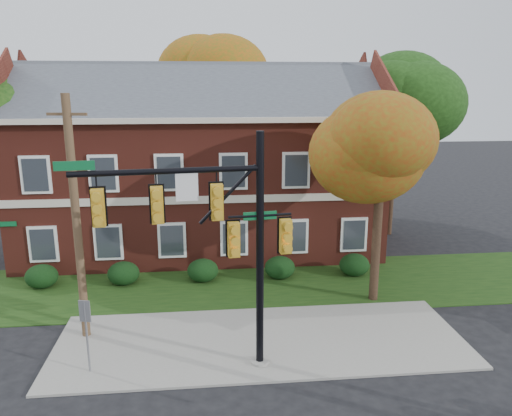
{
  "coord_description": "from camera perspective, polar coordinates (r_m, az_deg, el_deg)",
  "views": [
    {
      "loc": [
        -1.78,
        -14.52,
        8.66
      ],
      "look_at": [
        0.03,
        3.0,
        4.28
      ],
      "focal_mm": 35.0,
      "sensor_mm": 36.0,
      "label": 1
    }
  ],
  "objects": [
    {
      "name": "traffic_signal",
      "position": [
        14.53,
        -4.65,
        -2.4
      ],
      "size": [
        6.59,
        0.98,
        7.38
      ],
      "rotation": [
        0.0,
        0.0,
        0.11
      ],
      "color": "gray",
      "rests_on": "ground"
    },
    {
      "name": "tree_right_rear",
      "position": [
        29.5,
        16.59,
        12.34
      ],
      "size": [
        6.3,
        5.95,
        10.62
      ],
      "color": "black",
      "rests_on": "ground"
    },
    {
      "name": "sign_post",
      "position": [
        16.22,
        -18.86,
        -12.49
      ],
      "size": [
        0.35,
        0.13,
        2.42
      ],
      "rotation": [
        0.0,
        0.0,
        -0.26
      ],
      "color": "slate",
      "rests_on": "ground"
    },
    {
      "name": "grass_strip",
      "position": [
        22.34,
        -0.87,
        -8.81
      ],
      "size": [
        30.0,
        6.0,
        0.04
      ],
      "primitive_type": "cube",
      "color": "#193811",
      "rests_on": "ground"
    },
    {
      "name": "utility_pole",
      "position": [
        17.62,
        -19.84,
        -1.35
      ],
      "size": [
        1.3,
        0.33,
        8.4
      ],
      "rotation": [
        0.0,
        0.0,
        -0.18
      ],
      "color": "brown",
      "rests_on": "ground"
    },
    {
      "name": "apartment_building",
      "position": [
        26.73,
        -6.34,
        5.97
      ],
      "size": [
        18.8,
        8.8,
        9.74
      ],
      "color": "maroon",
      "rests_on": "ground"
    },
    {
      "name": "hedge_far_right",
      "position": [
        23.72,
        11.17,
        -6.39
      ],
      "size": [
        1.4,
        1.26,
        1.05
      ],
      "primitive_type": "ellipsoid",
      "color": "black",
      "rests_on": "ground"
    },
    {
      "name": "ground",
      "position": [
        17.0,
        0.99,
        -16.68
      ],
      "size": [
        120.0,
        120.0,
        0.0
      ],
      "primitive_type": "plane",
      "color": "black",
      "rests_on": "ground"
    },
    {
      "name": "sidewalk",
      "position": [
        17.84,
        0.6,
        -14.94
      ],
      "size": [
        14.0,
        5.0,
        0.08
      ],
      "primitive_type": "cube",
      "color": "gray",
      "rests_on": "ground"
    },
    {
      "name": "hedge_center",
      "position": [
        22.73,
        -6.1,
        -7.11
      ],
      "size": [
        1.4,
        1.26,
        1.05
      ],
      "primitive_type": "ellipsoid",
      "color": "black",
      "rests_on": "ground"
    },
    {
      "name": "tree_near_right",
      "position": [
        19.78,
        15.03,
        7.7
      ],
      "size": [
        4.5,
        4.25,
        8.58
      ],
      "color": "black",
      "rests_on": "ground"
    },
    {
      "name": "hedge_far_left",
      "position": [
        23.84,
        -23.3,
        -7.19
      ],
      "size": [
        1.4,
        1.26,
        1.05
      ],
      "primitive_type": "ellipsoid",
      "color": "black",
      "rests_on": "ground"
    },
    {
      "name": "hedge_right",
      "position": [
        22.96,
        2.73,
        -6.82
      ],
      "size": [
        1.4,
        1.26,
        1.05
      ],
      "primitive_type": "ellipsoid",
      "color": "black",
      "rests_on": "ground"
    },
    {
      "name": "tree_far_rear",
      "position": [
        34.33,
        -4.15,
        14.22
      ],
      "size": [
        6.84,
        6.46,
        11.52
      ],
      "color": "black",
      "rests_on": "ground"
    },
    {
      "name": "hedge_left",
      "position": [
        23.03,
        -14.91,
        -7.23
      ],
      "size": [
        1.4,
        1.26,
        1.05
      ],
      "primitive_type": "ellipsoid",
      "color": "black",
      "rests_on": "ground"
    }
  ]
}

